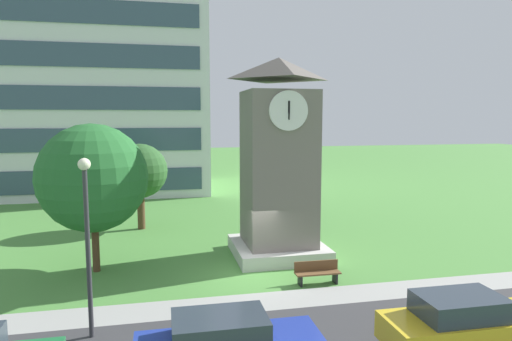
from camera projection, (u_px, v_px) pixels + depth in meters
The scene contains 9 objects.
ground_plane at pixel (254, 276), 18.62m from camera, with size 160.00×160.00×0.00m, color #4C893D.
kerb_strip at pixel (269, 301), 16.06m from camera, with size 120.00×1.60×0.01m, color #9E9E99.
office_building at pixel (91, 45), 39.26m from camera, with size 19.47×11.78×25.60m.
clock_tower at pixel (278, 170), 20.94m from camera, with size 4.18×4.18×9.22m.
park_bench at pixel (317, 272), 17.70m from camera, with size 1.81×0.51×0.88m.
street_lamp at pixel (87, 227), 13.05m from camera, with size 0.36×0.36×5.37m.
tree_by_building at pixel (93, 178), 18.72m from camera, with size 4.53×4.53×6.28m.
tree_near_tower at pixel (140, 171), 26.10m from camera, with size 3.16×3.16×5.02m.
parked_car_yellow at pixel (464, 324), 12.40m from camera, with size 4.63×1.92×1.69m.
Camera 1 is at (-3.73, -17.59, 6.51)m, focal length 31.58 mm.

